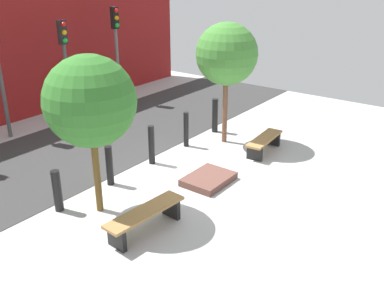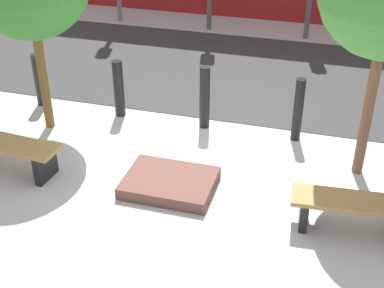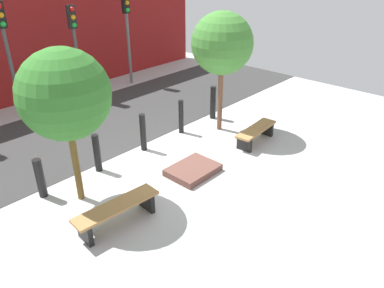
% 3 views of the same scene
% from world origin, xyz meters
% --- Properties ---
extents(ground_plane, '(18.00, 18.00, 0.00)m').
position_xyz_m(ground_plane, '(0.00, 0.00, 0.00)').
color(ground_plane, '#B1B1B1').
extents(road_strip, '(18.00, 4.32, 0.01)m').
position_xyz_m(road_strip, '(0.00, 3.62, 0.01)').
color(road_strip, '#333333').
rests_on(road_strip, ground).
extents(building_facade, '(16.20, 0.50, 4.42)m').
position_xyz_m(building_facade, '(0.00, 7.47, 2.21)').
color(building_facade, maroon).
rests_on(building_facade, ground).
extents(bench_left, '(1.85, 0.58, 0.48)m').
position_xyz_m(bench_left, '(-2.49, -0.84, 0.35)').
color(bench_left, black).
rests_on(bench_left, ground).
extents(bench_right, '(1.66, 0.56, 0.45)m').
position_xyz_m(bench_right, '(2.49, -0.84, 0.32)').
color(bench_right, black).
rests_on(bench_right, ground).
extents(planter_bed, '(1.23, 0.93, 0.17)m').
position_xyz_m(planter_bed, '(0.00, -0.64, 0.09)').
color(planter_bed, brown).
rests_on(planter_bed, ground).
extents(tree_behind_left_bench, '(1.85, 1.85, 3.39)m').
position_xyz_m(tree_behind_left_bench, '(-2.49, 0.51, 2.46)').
color(tree_behind_left_bench, brown).
rests_on(tree_behind_left_bench, ground).
extents(tree_behind_right_bench, '(1.77, 1.77, 3.54)m').
position_xyz_m(tree_behind_right_bench, '(2.49, 0.51, 2.64)').
color(tree_behind_right_bench, brown).
rests_on(tree_behind_right_bench, ground).
extents(bollard_far_left, '(0.19, 0.19, 0.95)m').
position_xyz_m(bollard_far_left, '(-3.02, 1.21, 0.47)').
color(bollard_far_left, black).
rests_on(bollard_far_left, ground).
extents(bollard_left, '(0.17, 0.17, 1.00)m').
position_xyz_m(bollard_left, '(-1.51, 1.21, 0.50)').
color(bollard_left, black).
rests_on(bollard_left, ground).
extents(bollard_center, '(0.17, 0.17, 1.07)m').
position_xyz_m(bollard_center, '(0.00, 1.21, 0.53)').
color(bollard_center, black).
rests_on(bollard_center, ground).
extents(bollard_right, '(0.15, 0.15, 1.04)m').
position_xyz_m(bollard_right, '(1.51, 1.21, 0.52)').
color(bollard_right, black).
rests_on(bollard_right, ground).
extents(bollard_far_right, '(0.19, 0.19, 1.09)m').
position_xyz_m(bollard_far_right, '(3.02, 1.21, 0.55)').
color(bollard_far_right, black).
rests_on(bollard_far_right, ground).
extents(traffic_light_mid_east, '(0.28, 0.27, 3.33)m').
position_xyz_m(traffic_light_mid_east, '(1.19, 6.07, 2.31)').
color(traffic_light_mid_east, '#4C4C4C').
rests_on(traffic_light_mid_east, ground).
extents(traffic_light_east, '(0.28, 0.27, 3.59)m').
position_xyz_m(traffic_light_east, '(3.56, 6.07, 2.48)').
color(traffic_light_east, '#606060').
rests_on(traffic_light_east, ground).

